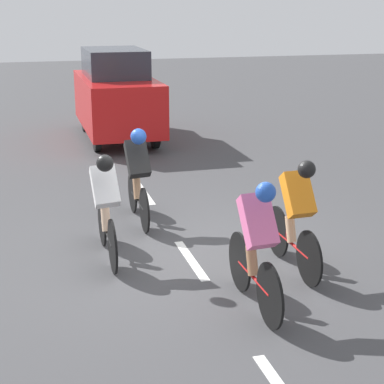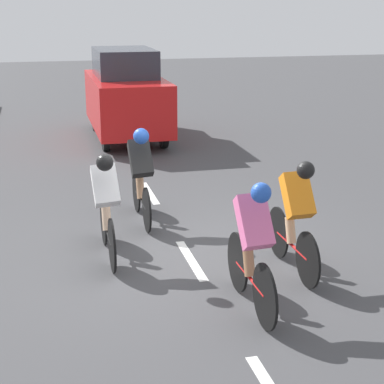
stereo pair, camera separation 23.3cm
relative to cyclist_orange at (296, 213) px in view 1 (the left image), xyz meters
name	(u,v)px [view 1 (the left image)]	position (x,y,z in m)	size (l,w,h in m)	color
ground_plane	(186,253)	(1.17, -0.95, -0.79)	(60.00, 60.00, 0.00)	#424244
lane_stripe_mid	(191,260)	(1.17, -0.71, -0.79)	(0.12, 1.40, 0.01)	white
lane_stripe_far	(145,193)	(1.17, -3.91, -0.79)	(0.12, 1.40, 0.01)	white
cyclist_orange	(296,213)	(0.00, 0.00, 0.00)	(0.33, 1.68, 1.52)	black
cyclist_white	(106,204)	(2.24, -1.02, -0.01)	(0.35, 1.71, 1.50)	black
cyclist_black	(138,172)	(1.56, -2.36, 0.03)	(0.35, 1.68, 1.54)	black
cyclist_pink	(257,243)	(0.85, 0.86, 0.01)	(0.34, 1.67, 1.56)	black
support_car	(117,95)	(0.88, -8.77, 0.30)	(1.70, 3.99, 2.20)	black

